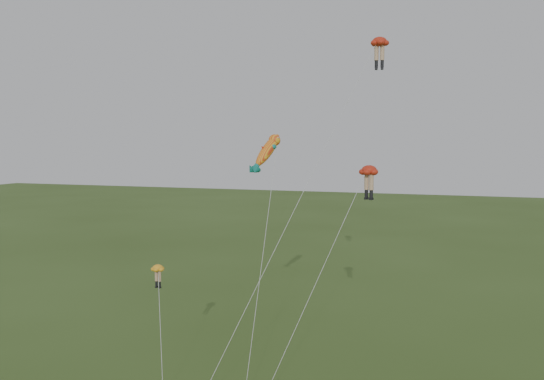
% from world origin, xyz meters
% --- Properties ---
extents(legs_kite_red_high, '(9.37, 12.89, 23.24)m').
position_xyz_m(legs_kite_red_high, '(7.36, 10.35, 22.23)').
color(legs_kite_red_high, red).
rests_on(legs_kite_red_high, ground).
extents(legs_kite_red_mid, '(5.98, 8.78, 14.30)m').
position_xyz_m(legs_kite_red_mid, '(7.42, 7.09, 13.53)').
color(legs_kite_red_mid, red).
rests_on(legs_kite_red_mid, ground).
extents(legs_kite_yellow, '(2.93, 4.25, 7.74)m').
position_xyz_m(legs_kite_yellow, '(-5.44, 1.88, 7.03)').
color(legs_kite_yellow, '#F8A51F').
rests_on(legs_kite_yellow, ground).
extents(fish_kite, '(2.42, 9.39, 16.66)m').
position_xyz_m(fish_kite, '(0.28, 7.40, 15.16)').
color(fish_kite, '#FFAF20').
rests_on(fish_kite, ground).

